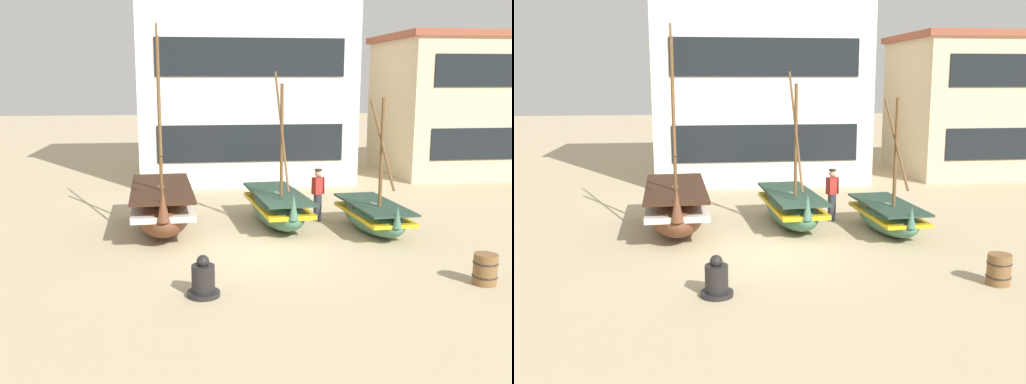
% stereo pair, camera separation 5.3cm
% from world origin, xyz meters
% --- Properties ---
extents(ground_plane, '(120.00, 120.00, 0.00)m').
position_xyz_m(ground_plane, '(0.00, 0.00, 0.00)').
color(ground_plane, tan).
extents(fishing_boat_near_left, '(1.57, 3.56, 3.99)m').
position_xyz_m(fishing_boat_near_left, '(3.61, 1.51, 0.49)').
color(fishing_boat_near_left, '#427056').
rests_on(fishing_boat_near_left, ground).
extents(fishing_boat_centre_large, '(1.98, 4.98, 6.12)m').
position_xyz_m(fishing_boat_centre_large, '(-2.66, 2.53, 0.74)').
color(fishing_boat_centre_large, brown).
rests_on(fishing_boat_centre_large, ground).
extents(fishing_boat_far_right, '(1.71, 4.14, 4.73)m').
position_xyz_m(fishing_boat_far_right, '(0.89, 2.65, 0.58)').
color(fishing_boat_far_right, '#427056').
rests_on(fishing_boat_far_right, ground).
extents(fisherman_by_hull, '(0.42, 0.36, 1.68)m').
position_xyz_m(fisherman_by_hull, '(2.27, 3.07, 0.83)').
color(fisherman_by_hull, '#33333D').
rests_on(fisherman_by_hull, ground).
extents(capstan_winch, '(0.70, 0.70, 0.90)m').
position_xyz_m(capstan_winch, '(-1.66, -3.12, 0.34)').
color(capstan_winch, black).
rests_on(capstan_winch, ground).
extents(wooden_barrel, '(0.56, 0.56, 0.70)m').
position_xyz_m(wooden_barrel, '(4.59, -3.22, 0.35)').
color(wooden_barrel, brown).
rests_on(wooden_barrel, ground).
extents(harbor_building_main, '(9.48, 6.92, 10.66)m').
position_xyz_m(harbor_building_main, '(0.84, 12.21, 5.34)').
color(harbor_building_main, silver).
rests_on(harbor_building_main, ground).
extents(harbor_building_annex, '(10.12, 6.56, 6.56)m').
position_xyz_m(harbor_building_annex, '(12.73, 12.11, 3.29)').
color(harbor_building_annex, beige).
rests_on(harbor_building_annex, ground).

